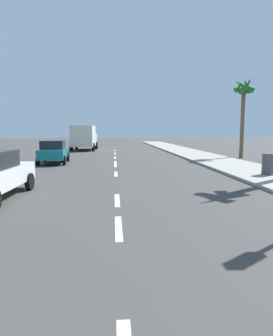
% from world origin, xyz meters
% --- Properties ---
extents(ground_plane, '(160.00, 160.00, 0.00)m').
position_xyz_m(ground_plane, '(0.00, 20.00, 0.00)').
color(ground_plane, '#423F3D').
extents(sidewalk_strip, '(3.60, 80.00, 0.14)m').
position_xyz_m(sidewalk_strip, '(7.31, 22.00, 0.07)').
color(sidewalk_strip, '#9E998E').
rests_on(sidewalk_strip, ground).
extents(lane_stripe_2, '(0.16, 1.80, 0.01)m').
position_xyz_m(lane_stripe_2, '(0.00, 9.12, 0.00)').
color(lane_stripe_2, white).
rests_on(lane_stripe_2, ground).
extents(lane_stripe_3, '(0.16, 1.80, 0.01)m').
position_xyz_m(lane_stripe_3, '(0.00, 11.88, 0.00)').
color(lane_stripe_3, white).
rests_on(lane_stripe_3, ground).
extents(lane_stripe_4, '(0.16, 1.80, 0.01)m').
position_xyz_m(lane_stripe_4, '(0.00, 17.83, 0.00)').
color(lane_stripe_4, white).
rests_on(lane_stripe_4, ground).
extents(lane_stripe_5, '(0.16, 1.80, 0.01)m').
position_xyz_m(lane_stripe_5, '(0.00, 21.66, 0.00)').
color(lane_stripe_5, white).
rests_on(lane_stripe_5, ground).
extents(lane_stripe_6, '(0.16, 1.80, 0.01)m').
position_xyz_m(lane_stripe_6, '(0.00, 23.49, 0.00)').
color(lane_stripe_6, white).
rests_on(lane_stripe_6, ground).
extents(lane_stripe_7, '(0.16, 1.80, 0.01)m').
position_xyz_m(lane_stripe_7, '(0.00, 27.39, 0.00)').
color(lane_stripe_7, white).
rests_on(lane_stripe_7, ground).
extents(lane_stripe_8, '(0.16, 1.80, 0.01)m').
position_xyz_m(lane_stripe_8, '(0.00, 32.07, 0.00)').
color(lane_stripe_8, white).
rests_on(lane_stripe_8, ground).
extents(lane_stripe_9, '(0.16, 1.80, 0.01)m').
position_xyz_m(lane_stripe_9, '(0.00, 36.85, 0.00)').
color(lane_stripe_9, white).
rests_on(lane_stripe_9, ground).
extents(parked_car_teal, '(2.02, 4.02, 1.57)m').
position_xyz_m(parked_car_teal, '(-4.21, 23.29, 0.84)').
color(parked_car_teal, '#14727A').
rests_on(parked_car_teal, ground).
extents(delivery_truck, '(2.80, 6.30, 2.80)m').
position_xyz_m(delivery_truck, '(-3.49, 37.48, 1.50)').
color(delivery_truck, beige).
rests_on(delivery_truck, ground).
extents(palm_tree_far, '(1.85, 1.97, 6.47)m').
position_xyz_m(palm_tree_far, '(10.28, 26.20, 5.17)').
color(palm_tree_far, brown).
rests_on(palm_tree_far, ground).
extents(trash_bin_far, '(0.60, 0.60, 1.00)m').
position_xyz_m(trash_bin_far, '(7.25, 16.12, 0.64)').
color(trash_bin_far, '#47474C').
rests_on(trash_bin_far, sidewalk_strip).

